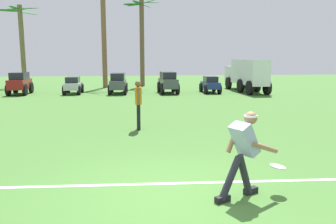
% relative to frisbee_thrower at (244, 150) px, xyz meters
% --- Properties ---
extents(ground_plane, '(80.00, 80.00, 0.00)m').
position_rel_frisbee_thrower_xyz_m(ground_plane, '(-1.13, 0.15, -0.79)').
color(ground_plane, '#406E2E').
extents(field_line_paint, '(18.90, 1.17, 0.01)m').
position_rel_frisbee_thrower_xyz_m(field_line_paint, '(-1.13, 0.69, -0.79)').
color(field_line_paint, white).
rests_on(field_line_paint, ground_plane).
extents(frisbee_thrower, '(1.13, 0.54, 1.40)m').
position_rel_frisbee_thrower_xyz_m(frisbee_thrower, '(0.00, 0.00, 0.00)').
color(frisbee_thrower, '#23232D').
rests_on(frisbee_thrower, ground_plane).
extents(frisbee_in_flight, '(0.30, 0.30, 0.06)m').
position_rel_frisbee_thrower_xyz_m(frisbee_in_flight, '(0.63, 0.08, -0.34)').
color(frisbee_in_flight, white).
extents(teammate_near_sideline, '(0.20, 0.49, 1.56)m').
position_rel_frisbee_thrower_xyz_m(teammate_near_sideline, '(-1.50, 5.39, 0.15)').
color(teammate_near_sideline, black).
rests_on(teammate_near_sideline, ground_plane).
extents(parked_car_slot_a, '(1.25, 2.39, 1.40)m').
position_rel_frisbee_thrower_xyz_m(parked_car_slot_a, '(-8.65, 16.96, -0.05)').
color(parked_car_slot_a, maroon).
rests_on(parked_car_slot_a, ground_plane).
extents(parked_car_slot_b, '(1.11, 2.21, 1.10)m').
position_rel_frisbee_thrower_xyz_m(parked_car_slot_b, '(-5.33, 16.89, -0.22)').
color(parked_car_slot_b, '#B7BABF').
rests_on(parked_car_slot_b, ground_plane).
extents(parked_car_slot_c, '(1.23, 2.44, 1.34)m').
position_rel_frisbee_thrower_xyz_m(parked_car_slot_c, '(-2.44, 16.70, -0.07)').
color(parked_car_slot_c, '#474C51').
rests_on(parked_car_slot_c, ground_plane).
extents(parked_car_slot_d, '(1.24, 2.38, 1.40)m').
position_rel_frisbee_thrower_xyz_m(parked_car_slot_d, '(0.81, 16.48, -0.05)').
color(parked_car_slot_d, '#474C51').
rests_on(parked_car_slot_d, ground_plane).
extents(parked_car_slot_e, '(1.13, 2.22, 1.10)m').
position_rel_frisbee_thrower_xyz_m(parked_car_slot_e, '(3.66, 16.47, -0.22)').
color(parked_car_slot_e, navy).
rests_on(parked_car_slot_e, ground_plane).
extents(box_truck, '(1.43, 5.91, 2.20)m').
position_rel_frisbee_thrower_xyz_m(box_truck, '(6.32, 17.01, 0.44)').
color(box_truck, silver).
rests_on(box_truck, ground_plane).
extents(palm_tree_left_of_centre, '(3.33, 3.27, 6.52)m').
position_rel_frisbee_thrower_xyz_m(palm_tree_left_of_centre, '(-10.31, 23.56, 3.04)').
color(palm_tree_left_of_centre, brown).
rests_on(palm_tree_left_of_centre, ground_plane).
extents(palm_tree_right_of_centre, '(3.14, 3.08, 7.32)m').
position_rel_frisbee_thrower_xyz_m(palm_tree_right_of_centre, '(-3.56, 21.44, 3.38)').
color(palm_tree_right_of_centre, brown).
rests_on(palm_tree_right_of_centre, ground_plane).
extents(palm_tree_far_right, '(2.98, 3.39, 6.99)m').
position_rel_frisbee_thrower_xyz_m(palm_tree_far_right, '(-0.59, 22.48, 3.24)').
color(palm_tree_far_right, brown).
rests_on(palm_tree_far_right, ground_plane).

